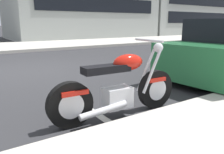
% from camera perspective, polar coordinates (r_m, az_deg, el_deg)
% --- Properties ---
extents(ground_plane, '(260.00, 260.00, 0.00)m').
position_cam_1_polar(ground_plane, '(6.99, -19.82, 1.56)').
color(ground_plane, '#28282B').
extents(sidewalk_far_curb, '(120.00, 5.00, 0.14)m').
position_cam_1_polar(sidewalk_far_curb, '(19.22, 11.75, 9.31)').
color(sidewalk_far_curb, '#ADA89E').
rests_on(sidewalk_far_curb, ground).
extents(parking_stall_stripe, '(0.12, 2.20, 0.01)m').
position_cam_1_polar(parking_stall_stripe, '(3.56, -4.75, -8.63)').
color(parking_stall_stripe, silver).
rests_on(parking_stall_stripe, ground).
extents(parked_motorcycle, '(2.05, 0.62, 1.11)m').
position_cam_1_polar(parked_motorcycle, '(3.26, 1.73, -2.89)').
color(parked_motorcycle, black).
rests_on(parked_motorcycle, ground).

